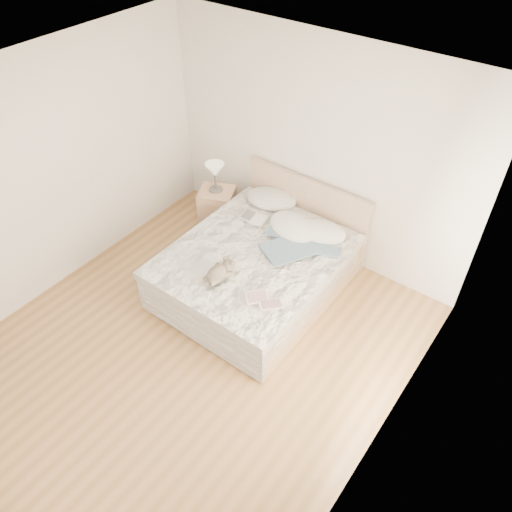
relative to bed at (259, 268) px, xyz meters
The scene contains 16 objects.
floor 1.23m from the bed, 90.00° to the right, with size 4.00×4.50×0.00m, color brown.
ceiling 2.67m from the bed, 90.00° to the right, with size 4.00×4.50×0.00m, color silver.
wall_back 1.49m from the bed, 90.00° to the left, with size 4.00×0.02×2.70m, color silver.
wall_left 2.55m from the bed, 149.21° to the right, with size 0.02×4.50×2.70m, color silver.
wall_right 2.55m from the bed, 30.79° to the right, with size 0.02×4.50×2.70m, color silver.
window 2.46m from the bed, 24.16° to the right, with size 0.02×1.30×1.10m, color white.
bed is the anchor object (origin of this frame).
nightstand 1.32m from the bed, 151.74° to the left, with size 0.45×0.40×0.56m, color tan.
table_lamp 1.45m from the bed, 151.48° to the left, with size 0.30×0.30×0.39m.
pillow_left 0.98m from the bed, 117.04° to the left, with size 0.64×0.45×0.19m, color silver.
pillow_middle 0.62m from the bed, 78.14° to the left, with size 0.65×0.45×0.19m, color white.
pillow_right 0.83m from the bed, 55.78° to the left, with size 0.58×0.40×0.17m, color white.
blouse 0.48m from the bed, 33.07° to the left, with size 0.66×0.70×0.03m, color #3F586E, non-canonical shape.
photo_book 0.62m from the bed, 133.80° to the left, with size 0.33×0.23×0.02m, color white.
childrens_book 0.89m from the bed, 50.38° to the right, with size 0.35×0.23×0.02m, color #FCE8CB.
teddy_bear 0.76m from the bed, 94.01° to the right, with size 0.23×0.32×0.17m, color brown, non-canonical shape.
Camera 1 is at (2.50, -2.22, 4.28)m, focal length 35.00 mm.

